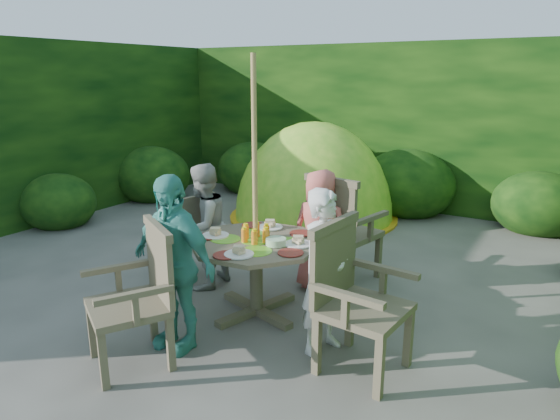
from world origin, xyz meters
The scene contains 13 objects.
ground centered at (0.00, 0.00, 0.00)m, with size 60.00×60.00×0.00m, color #4D4B45.
hedge_enclosure centered at (0.00, 1.33, 1.25)m, with size 9.00×9.00×2.50m.
patio_table centered at (0.52, -0.62, 0.57)m, with size 1.45×1.45×0.81m.
parasol_pole centered at (0.51, -0.62, 1.10)m, with size 0.04×0.04×2.20m, color olive.
garden_chair_right centered at (1.55, -0.95, 0.55)m, with size 0.60×0.66×1.02m.
garden_chair_left centered at (-0.54, -0.30, 0.45)m, with size 0.54×0.59×0.85m.
garden_chair_back centered at (0.83, 0.42, 0.56)m, with size 0.73×0.68×1.06m.
garden_chair_front centered at (0.22, -1.68, 0.52)m, with size 0.77×0.74×0.98m.
child_right centered at (1.28, -0.85, 0.63)m, with size 0.46×0.30×1.26m, color silver.
child_left centered at (-0.25, -0.39, 0.61)m, with size 0.60×0.46×1.23m, color #9C9D97.
child_back centered at (0.74, 0.14, 0.59)m, with size 0.58×0.38×1.19m, color #CF5E55.
child_front centered at (0.28, -1.39, 0.68)m, with size 0.80×0.33×1.36m, color teal.
dome_tent centered at (-0.47, 2.34, 0.00)m, with size 2.79×2.79×2.80m.
Camera 1 is at (2.76, -3.96, 2.04)m, focal length 32.00 mm.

